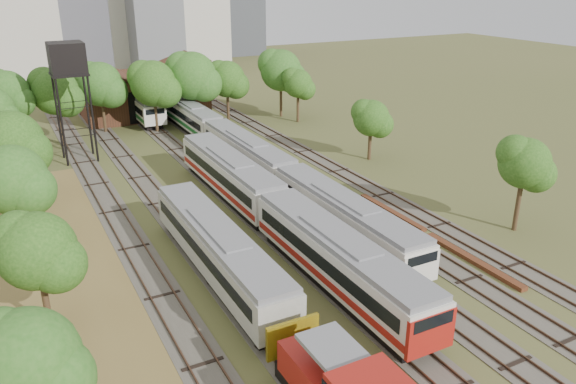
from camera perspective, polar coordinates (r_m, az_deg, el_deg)
ground at (r=32.70m, az=14.23°, el=-13.66°), size 240.00×240.00×0.00m
dry_grass_patch at (r=32.91m, az=-21.81°, el=-14.38°), size 14.00×60.00×0.04m
tracks at (r=51.29m, az=-4.93°, el=0.34°), size 24.60×80.00×0.19m
railcar_red_set at (r=41.66m, az=-1.32°, el=-1.92°), size 2.95×34.57×3.64m
railcar_green_set at (r=55.43m, az=-4.19°, el=3.89°), size 2.72×52.08×3.36m
railcar_rear at (r=78.84m, az=-14.85°, el=8.59°), size 2.82×16.08×3.48m
old_grey_coach at (r=36.28m, az=-7.08°, el=-5.89°), size 2.80×18.00×3.45m
water_tower at (r=61.00m, az=-21.51°, el=12.21°), size 3.49×3.49×12.06m
rail_pile_near at (r=40.55m, az=18.23°, el=-6.56°), size 0.59×8.79×0.29m
rail_pile_far at (r=46.77m, az=10.46°, el=-1.98°), size 0.51×8.11×0.26m
maintenance_shed at (r=80.79m, az=-14.57°, el=9.69°), size 16.45×11.55×7.58m
tree_band_left at (r=38.73m, az=-26.24°, el=-1.12°), size 7.00×55.53×7.98m
tree_band_far at (r=71.13m, az=-12.85°, el=10.93°), size 38.14×8.69×9.39m
tree_band_right at (r=57.87m, az=9.32°, el=7.67°), size 5.02×40.72×7.29m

